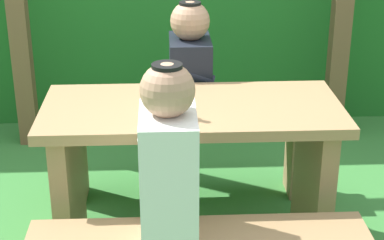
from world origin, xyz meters
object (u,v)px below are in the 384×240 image
at_px(picnic_table, 192,153).
at_px(person_black_coat, 190,72).
at_px(cell_phone, 162,96).
at_px(drinking_glass, 154,96).
at_px(person_white_shirt, 168,158).
at_px(bottle_left, 164,94).
at_px(bench_far, 187,147).

bearing_deg(picnic_table, person_black_coat, 88.25).
bearing_deg(cell_phone, drinking_glass, -122.55).
bearing_deg(drinking_glass, person_black_coat, 70.04).
distance_m(person_white_shirt, drinking_glass, 0.54).
bearing_deg(bottle_left, picnic_table, 38.92).
distance_m(bench_far, bottle_left, 0.86).
height_order(bench_far, cell_phone, cell_phone).
relative_size(bench_far, drinking_glass, 14.74).
height_order(bottle_left, cell_phone, bottle_left).
bearing_deg(bottle_left, drinking_glass, 112.26).
bearing_deg(bottle_left, person_black_coat, 77.08).
xyz_separation_m(picnic_table, bottle_left, (-0.13, -0.10, 0.34)).
distance_m(picnic_table, cell_phone, 0.31).
relative_size(person_white_shirt, cell_phone, 5.14).
xyz_separation_m(person_white_shirt, cell_phone, (-0.02, 0.64, 0.02)).
xyz_separation_m(bench_far, cell_phone, (-0.14, -0.42, 0.47)).
height_order(bench_far, drinking_glass, drinking_glass).
xyz_separation_m(drinking_glass, cell_phone, (0.03, 0.11, -0.04)).
bearing_deg(bench_far, cell_phone, -108.61).
xyz_separation_m(bench_far, person_black_coat, (0.02, -0.00, 0.45)).
bearing_deg(cell_phone, person_white_shirt, -103.57).
height_order(bench_far, person_black_coat, person_black_coat).
distance_m(bench_far, cell_phone, 0.64).
distance_m(bottle_left, cell_phone, 0.24).
distance_m(bench_far, person_white_shirt, 1.16).
bearing_deg(cell_phone, person_black_coat, 53.68).
height_order(picnic_table, cell_phone, cell_phone).
bearing_deg(cell_phone, bench_far, 55.80).
distance_m(picnic_table, bench_far, 0.57).
distance_m(picnic_table, person_black_coat, 0.58).
xyz_separation_m(person_white_shirt, person_black_coat, (0.13, 1.06, 0.00)).
height_order(picnic_table, person_white_shirt, person_white_shirt).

